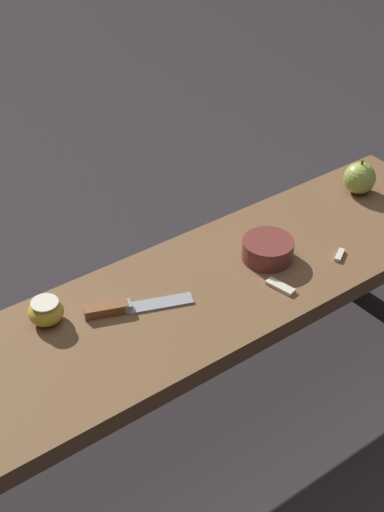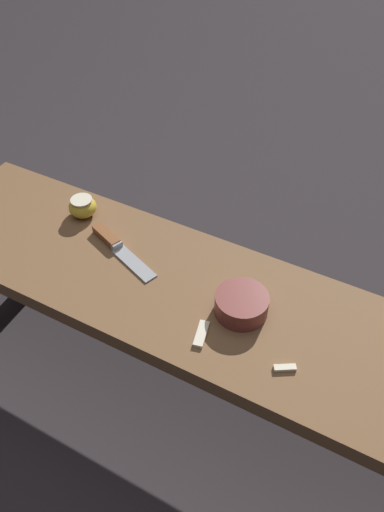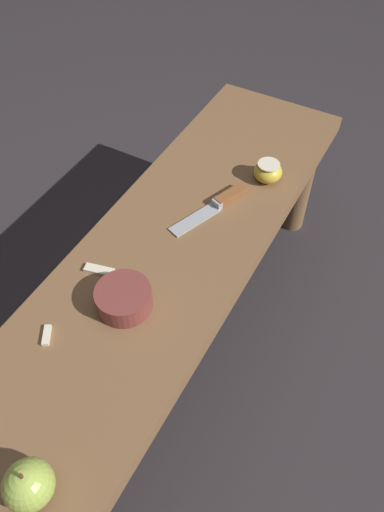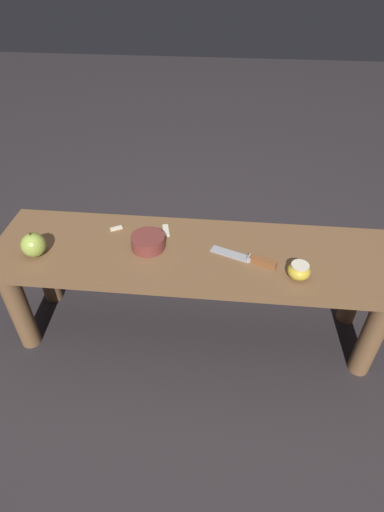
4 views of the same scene
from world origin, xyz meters
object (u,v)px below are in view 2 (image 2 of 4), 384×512
Objects in this scene: knife at (114,244)px; bowl at (241,305)px; wooden_bench at (179,308)px; apple_cut at (83,207)px.

bowl reaches higher than knife.
bowl is at bearing -1.28° from wooden_bench.
wooden_bench is 0.17m from bowl.
knife is (-0.19, 0.04, 0.08)m from wooden_bench.
wooden_bench is 6.23× the size of knife.
wooden_bench is 19.35× the size of apple_cut.
knife reaches higher than wooden_bench.
bowl is (0.46, -0.10, -0.00)m from apple_cut.
apple_cut is at bearing 176.88° from knife.
knife is 0.14m from apple_cut.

